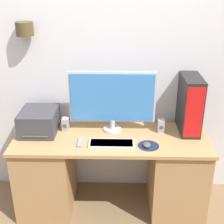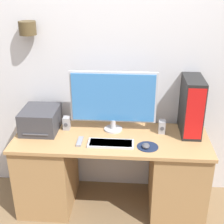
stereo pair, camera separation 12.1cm
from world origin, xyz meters
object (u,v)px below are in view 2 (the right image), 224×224
Objects in this scene: keyboard at (111,143)px; monitor at (113,99)px; speaker_right at (162,127)px; remote_control at (80,141)px; printer at (41,120)px; mouse at (146,146)px; speaker_left at (67,123)px; computer_tower at (191,106)px.

monitor is at bearing 89.89° from keyboard.
remote_control is (-0.69, -0.22, -0.05)m from speaker_right.
speaker_right is (0.43, -0.02, -0.24)m from monitor.
monitor reaches higher than speaker_right.
monitor is at bearing 43.50° from remote_control.
printer is (-0.64, -0.05, -0.20)m from monitor.
keyboard is 0.29m from mouse.
speaker_left is at bearing 123.93° from remote_control.
speaker_right is (0.14, 0.28, 0.04)m from mouse.
printer is (-0.93, 0.25, 0.08)m from mouse.
mouse is at bearing -22.24° from speaker_left.
speaker_left reaches higher than remote_control.
remote_control is at bearing -162.12° from speaker_right.
computer_tower is (0.67, 0.01, -0.05)m from monitor.
monitor is 0.67m from computer_tower.
remote_control is (0.16, -0.23, -0.05)m from speaker_left.
computer_tower reaches higher than keyboard.
keyboard is 0.49m from speaker_left.
speaker_left is 0.85m from speaker_right.
mouse is at bearing -15.20° from printer.
mouse is 0.50× the size of remote_control.
computer_tower is 3.29× the size of remote_control.
speaker_left is at bearing 179.28° from speaker_right.
keyboard is 0.76m from computer_tower.
speaker_left is 0.29m from remote_control.
mouse reaches higher than remote_control.
mouse is 0.66× the size of speaker_right.
mouse is 0.55m from remote_control.
printer is at bearing -175.57° from monitor.
monitor reaches higher than remote_control.
speaker_left is at bearing -178.07° from monitor.
keyboard is at bearing -150.78° from speaker_right.
mouse is at bearing -46.60° from monitor.
speaker_right reaches higher than mouse.
monitor is at bearing 4.43° from printer.
monitor is 6.47× the size of speaker_right.
mouse is 0.66× the size of speaker_left.
printer is (-1.32, -0.06, -0.15)m from computer_tower.
mouse is 0.32m from speaker_right.
speaker_left reaches higher than mouse.
remote_control is at bearing 176.04° from keyboard.
mouse is at bearing -5.66° from remote_control.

